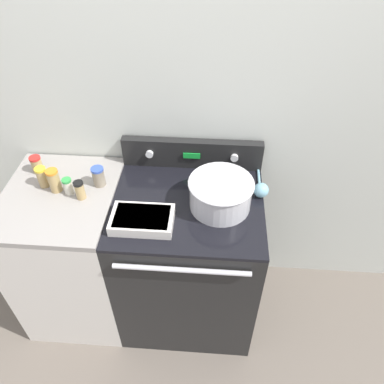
% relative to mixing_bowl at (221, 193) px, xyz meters
% --- Properties ---
extents(ground_plane, '(12.00, 12.00, 0.00)m').
position_rel_mixing_bowl_xyz_m(ground_plane, '(-0.16, -0.32, -1.00)').
color(ground_plane, '#6B6056').
extents(kitchen_wall, '(8.00, 0.05, 2.50)m').
position_rel_mixing_bowl_xyz_m(kitchen_wall, '(-0.16, 0.36, 0.25)').
color(kitchen_wall, silver).
rests_on(kitchen_wall, ground_plane).
extents(stove_range, '(0.75, 0.67, 0.92)m').
position_rel_mixing_bowl_xyz_m(stove_range, '(-0.16, 0.00, -0.54)').
color(stove_range, black).
rests_on(stove_range, ground_plane).
extents(control_panel, '(0.75, 0.07, 0.16)m').
position_rel_mixing_bowl_xyz_m(control_panel, '(-0.16, 0.30, -0.00)').
color(control_panel, black).
rests_on(control_panel, stove_range).
extents(side_counter, '(0.56, 0.64, 0.93)m').
position_rel_mixing_bowl_xyz_m(side_counter, '(-0.81, 0.01, -0.54)').
color(side_counter, silver).
rests_on(side_counter, ground_plane).
extents(mixing_bowl, '(0.31, 0.31, 0.15)m').
position_rel_mixing_bowl_xyz_m(mixing_bowl, '(0.00, 0.00, 0.00)').
color(mixing_bowl, silver).
rests_on(mixing_bowl, stove_range).
extents(casserole_dish, '(0.29, 0.18, 0.05)m').
position_rel_mixing_bowl_xyz_m(casserole_dish, '(-0.35, -0.15, -0.06)').
color(casserole_dish, silver).
rests_on(casserole_dish, stove_range).
extents(ladle, '(0.07, 0.27, 0.07)m').
position_rel_mixing_bowl_xyz_m(ladle, '(0.20, 0.10, -0.05)').
color(ladle, '#7AB2C6').
rests_on(ladle, stove_range).
extents(spice_jar_blue_cap, '(0.06, 0.06, 0.10)m').
position_rel_mixing_bowl_xyz_m(spice_jar_blue_cap, '(-0.61, 0.10, -0.02)').
color(spice_jar_blue_cap, gray).
rests_on(spice_jar_blue_cap, side_counter).
extents(spice_jar_black_cap, '(0.05, 0.05, 0.10)m').
position_rel_mixing_bowl_xyz_m(spice_jar_black_cap, '(-0.68, -0.01, -0.02)').
color(spice_jar_black_cap, tan).
rests_on(spice_jar_black_cap, side_counter).
extents(spice_jar_green_cap, '(0.05, 0.05, 0.09)m').
position_rel_mixing_bowl_xyz_m(spice_jar_green_cap, '(-0.75, 0.02, -0.03)').
color(spice_jar_green_cap, beige).
rests_on(spice_jar_green_cap, side_counter).
extents(spice_jar_orange_cap, '(0.06, 0.06, 0.13)m').
position_rel_mixing_bowl_xyz_m(spice_jar_orange_cap, '(-0.82, 0.04, -0.01)').
color(spice_jar_orange_cap, tan).
rests_on(spice_jar_orange_cap, side_counter).
extents(spice_jar_yellow_cap, '(0.05, 0.05, 0.11)m').
position_rel_mixing_bowl_xyz_m(spice_jar_yellow_cap, '(-0.89, 0.07, -0.02)').
color(spice_jar_yellow_cap, tan).
rests_on(spice_jar_yellow_cap, side_counter).
extents(spice_jar_red_cap, '(0.06, 0.06, 0.09)m').
position_rel_mixing_bowl_xyz_m(spice_jar_red_cap, '(-0.97, 0.18, -0.02)').
color(spice_jar_red_cap, tan).
rests_on(spice_jar_red_cap, side_counter).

